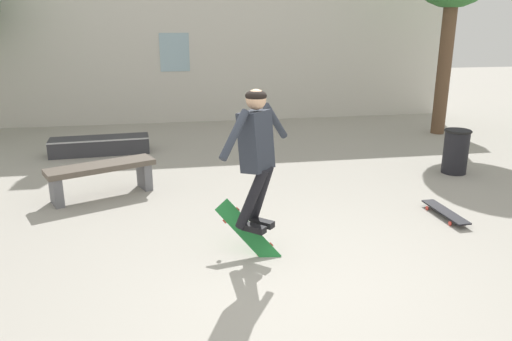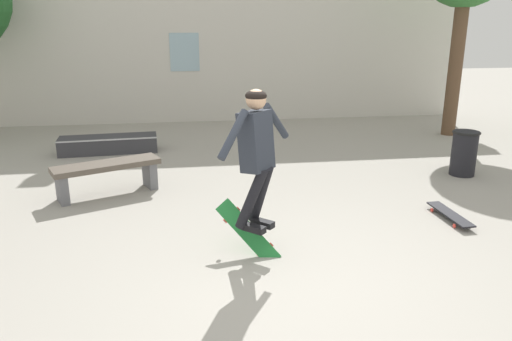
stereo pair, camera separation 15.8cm
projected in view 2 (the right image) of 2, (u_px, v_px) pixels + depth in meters
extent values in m
plane|color=#A39E93|center=(285.00, 282.00, 4.94)|extent=(40.00, 40.00, 0.00)
cube|color=beige|center=(220.00, 46.00, 12.31)|extent=(12.06, 0.40, 3.67)
cube|color=#99B7C6|center=(185.00, 52.00, 12.03)|extent=(0.70, 0.02, 0.90)
cylinder|color=brown|center=(455.00, 68.00, 10.77)|extent=(0.30, 0.30, 2.94)
cube|color=brown|center=(106.00, 165.00, 7.27)|extent=(1.57, 1.00, 0.08)
cube|color=slate|center=(62.00, 189.00, 7.02)|extent=(0.25, 0.37, 0.41)
cube|color=slate|center=(150.00, 174.00, 7.67)|extent=(0.25, 0.37, 0.41)
cube|color=#38383D|center=(109.00, 144.00, 9.66)|extent=(1.87, 0.65, 0.32)
cube|color=#B7B7BC|center=(107.00, 140.00, 9.38)|extent=(1.84, 0.17, 0.02)
cylinder|color=black|center=(464.00, 153.00, 8.22)|extent=(0.40, 0.40, 0.74)
torus|color=black|center=(467.00, 132.00, 8.12)|extent=(0.44, 0.44, 0.04)
cube|color=#282D38|center=(256.00, 141.00, 5.13)|extent=(0.43, 0.44, 0.64)
sphere|color=tan|center=(256.00, 99.00, 5.00)|extent=(0.30, 0.30, 0.21)
ellipsoid|color=black|center=(256.00, 96.00, 4.99)|extent=(0.31, 0.31, 0.12)
cylinder|color=black|center=(260.00, 194.00, 5.37)|extent=(0.28, 0.37, 0.72)
cube|color=black|center=(263.00, 223.00, 5.46)|extent=(0.26, 0.25, 0.07)
cylinder|color=black|center=(251.00, 199.00, 5.24)|extent=(0.38, 0.27, 0.72)
cube|color=black|center=(254.00, 228.00, 5.32)|extent=(0.26, 0.25, 0.07)
cylinder|color=#282D38|center=(276.00, 121.00, 5.39)|extent=(0.36, 0.38, 0.45)
cylinder|color=#282D38|center=(233.00, 134.00, 4.78)|extent=(0.36, 0.38, 0.45)
cube|color=#237F38|center=(248.00, 233.00, 5.52)|extent=(0.69, 0.45, 0.69)
cylinder|color=#DB3D33|center=(271.00, 245.00, 5.54)|extent=(0.05, 0.07, 0.07)
cylinder|color=#DB3D33|center=(258.00, 257.00, 5.51)|extent=(0.05, 0.07, 0.07)
cylinder|color=#DB3D33|center=(239.00, 209.00, 5.62)|extent=(0.05, 0.07, 0.07)
cylinder|color=#DB3D33|center=(225.00, 221.00, 5.59)|extent=(0.05, 0.07, 0.07)
cube|color=black|center=(450.00, 214.00, 6.47)|extent=(0.22, 0.89, 0.02)
cylinder|color=#DB3D33|center=(469.00, 225.00, 6.25)|extent=(0.02, 0.05, 0.05)
cylinder|color=#DB3D33|center=(454.00, 226.00, 6.21)|extent=(0.02, 0.05, 0.05)
cylinder|color=#DB3D33|center=(445.00, 209.00, 6.76)|extent=(0.02, 0.05, 0.05)
cylinder|color=#DB3D33|center=(432.00, 210.00, 6.73)|extent=(0.02, 0.05, 0.05)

